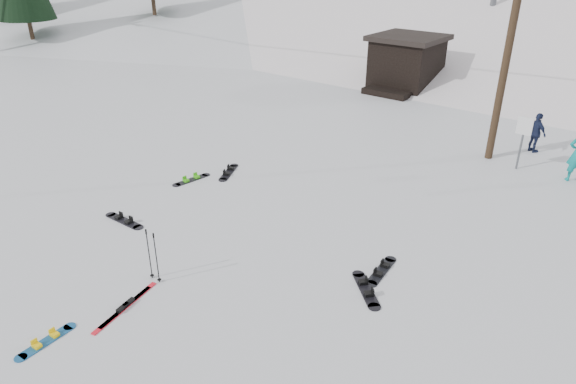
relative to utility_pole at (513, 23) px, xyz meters
The scene contains 15 objects.
ground 14.90m from the utility_pole, 98.13° to the right, with size 200.00×200.00×0.00m, color silver.
ridge_left 53.35m from the utility_pole, 138.18° to the left, with size 34.00×85.00×38.00m, color silver.
treeline_left 44.65m from the utility_pole, 144.16° to the left, with size 20.00×64.00×10.00m, color black, non-canonical shape.
utility_pole is the anchor object (origin of this frame).
trail_sign 3.60m from the utility_pole, 21.04° to the right, with size 0.50×0.09×1.85m.
lift_hut 10.40m from the utility_pole, 135.24° to the left, with size 3.40×4.10×2.75m.
hero_snowboard 15.98m from the utility_pole, 102.62° to the right, with size 0.33×1.29×0.09m.
hero_skis 14.42m from the utility_pole, 102.82° to the right, with size 0.55×1.88×0.10m.
ski_poles 13.34m from the utility_pole, 105.20° to the right, with size 0.36×0.09×1.29m.
board_scatter_a 13.55m from the utility_pole, 119.42° to the right, with size 1.50×0.33×0.11m.
board_scatter_b 10.45m from the utility_pole, 132.80° to the right, with size 0.84×1.39×0.11m.
board_scatter_c 11.57m from the utility_pole, 130.49° to the right, with size 0.41×1.41×0.10m.
board_scatter_d 10.66m from the utility_pole, 86.11° to the right, with size 1.19×1.09×0.11m.
board_scatter_f 9.90m from the utility_pole, 86.35° to the right, with size 0.42×1.45×0.10m.
skier_navy 4.39m from the utility_pole, 56.84° to the left, with size 0.87×0.36×1.48m, color #1A2141.
Camera 1 is at (7.16, -3.94, 7.01)m, focal length 32.00 mm.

